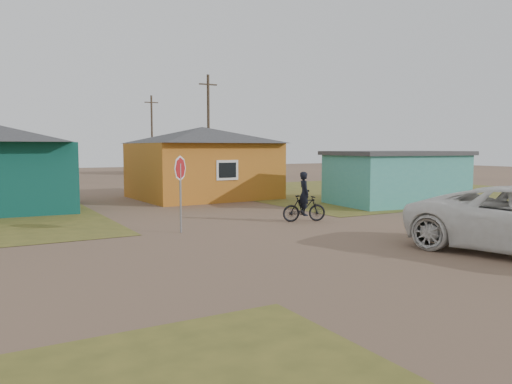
# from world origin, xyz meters

# --- Properties ---
(ground) EXTENTS (120.00, 120.00, 0.00)m
(ground) POSITION_xyz_m (0.00, 0.00, 0.00)
(ground) COLOR brown
(grass_ne) EXTENTS (20.00, 18.00, 0.00)m
(grass_ne) POSITION_xyz_m (14.00, 13.00, 0.01)
(grass_ne) COLOR olive
(grass_ne) RESTS_ON ground
(house_yellow) EXTENTS (7.72, 6.76, 3.90)m
(house_yellow) POSITION_xyz_m (2.50, 14.00, 2.00)
(house_yellow) COLOR #BA691C
(house_yellow) RESTS_ON ground
(shed_turquoise) EXTENTS (6.71, 4.93, 2.60)m
(shed_turquoise) POSITION_xyz_m (9.50, 6.50, 1.31)
(shed_turquoise) COLOR teal
(shed_turquoise) RESTS_ON ground
(house_pale_west) EXTENTS (7.04, 6.15, 3.60)m
(house_pale_west) POSITION_xyz_m (-6.00, 34.00, 1.86)
(house_pale_west) COLOR gray
(house_pale_west) RESTS_ON ground
(house_beige_east) EXTENTS (6.95, 6.05, 3.60)m
(house_beige_east) POSITION_xyz_m (10.00, 40.00, 1.86)
(house_beige_east) COLOR tan
(house_beige_east) RESTS_ON ground
(utility_pole_near) EXTENTS (1.40, 0.20, 8.00)m
(utility_pole_near) POSITION_xyz_m (6.50, 22.00, 4.14)
(utility_pole_near) COLOR #433528
(utility_pole_near) RESTS_ON ground
(utility_pole_far) EXTENTS (1.40, 0.20, 8.00)m
(utility_pole_far) POSITION_xyz_m (7.50, 38.00, 4.14)
(utility_pole_far) COLOR #433528
(utility_pole_far) RESTS_ON ground
(stop_sign) EXTENTS (0.78, 0.33, 2.51)m
(stop_sign) POSITION_xyz_m (-2.73, 3.89, 1.85)
(stop_sign) COLOR gray
(stop_sign) RESTS_ON ground
(cyclist) EXTENTS (1.72, 0.95, 1.88)m
(cyclist) POSITION_xyz_m (2.17, 3.89, 0.68)
(cyclist) COLOR black
(cyclist) RESTS_ON ground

